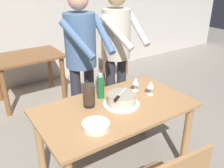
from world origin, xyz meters
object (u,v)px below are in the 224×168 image
object	(u,v)px
water_bottle	(101,87)
background_table	(28,66)
wine_glass_near	(136,81)
background_chair_1	(115,54)
main_dining_table	(116,118)
person_standing_beside	(117,47)
wine_glass_far	(151,85)
hurricane_lamp	(89,96)
cake_on_platter	(121,100)
cake_knife	(118,97)
person_cutting_cake	(81,55)
plate_stack	(96,126)

from	to	relation	value
water_bottle	background_table	size ratio (longest dim) A/B	0.25
wine_glass_near	background_chair_1	bearing A→B (deg)	61.21
main_dining_table	person_standing_beside	distance (m)	0.91
wine_glass_far	hurricane_lamp	xyz separation A→B (m)	(-0.62, 0.13, 0.00)
cake_on_platter	wine_glass_near	xyz separation A→B (m)	(0.29, 0.16, 0.05)
main_dining_table	person_standing_beside	bearing A→B (deg)	54.57
main_dining_table	wine_glass_near	bearing A→B (deg)	24.07
cake_on_platter	background_table	bearing A→B (deg)	98.13
cake_on_platter	wine_glass_far	bearing A→B (deg)	0.97
wine_glass_far	water_bottle	xyz separation A→B (m)	(-0.44, 0.21, 0.01)
background_table	main_dining_table	bearing A→B (deg)	-83.66
main_dining_table	water_bottle	xyz separation A→B (m)	(-0.02, 0.22, 0.24)
cake_knife	person_cutting_cake	size ratio (longest dim) A/B	0.14
cake_knife	water_bottle	size ratio (longest dim) A/B	0.95
plate_stack	background_table	bearing A→B (deg)	87.37
cake_knife	plate_stack	world-z (taller)	cake_knife
wine_glass_far	wine_glass_near	bearing A→B (deg)	114.29
wine_glass_near	hurricane_lamp	size ratio (longest dim) A/B	0.69
cake_on_platter	background_chair_1	bearing A→B (deg)	56.82
cake_knife	background_table	size ratio (longest dim) A/B	0.24
person_standing_beside	cake_on_platter	bearing A→B (deg)	-121.67
cake_knife	hurricane_lamp	size ratio (longest dim) A/B	1.13
cake_on_platter	plate_stack	xyz separation A→B (m)	(-0.38, -0.20, -0.03)
cake_knife	background_chair_1	world-z (taller)	background_chair_1
plate_stack	main_dining_table	bearing A→B (deg)	31.42
background_chair_1	water_bottle	bearing A→B (deg)	-128.08
main_dining_table	wine_glass_near	xyz separation A→B (m)	(0.35, 0.16, 0.23)
plate_stack	background_table	xyz separation A→B (m)	(0.10, 2.18, -0.20)
person_standing_beside	background_chair_1	size ratio (longest dim) A/B	1.91
background_table	background_chair_1	size ratio (longest dim) A/B	1.11
background_table	background_chair_1	distance (m)	1.58
person_standing_beside	main_dining_table	bearing A→B (deg)	-125.43
hurricane_lamp	person_standing_beside	xyz separation A→B (m)	(0.65, 0.51, 0.22)
cake_knife	background_chair_1	size ratio (longest dim) A/B	0.26
plate_stack	water_bottle	bearing A→B (deg)	54.34
wine_glass_near	wine_glass_far	xyz separation A→B (m)	(0.07, -0.15, 0.00)
plate_stack	wine_glass_near	xyz separation A→B (m)	(0.68, 0.35, 0.08)
water_bottle	background_table	bearing A→B (deg)	96.46
water_bottle	background_table	world-z (taller)	water_bottle
wine_glass_far	background_chair_1	size ratio (longest dim) A/B	0.16
cake_knife	plate_stack	distance (m)	0.37
water_bottle	hurricane_lamp	xyz separation A→B (m)	(-0.17, -0.08, -0.01)
wine_glass_near	person_cutting_cake	bearing A→B (deg)	128.32
wine_glass_near	hurricane_lamp	bearing A→B (deg)	-177.95
water_bottle	main_dining_table	bearing A→B (deg)	-84.62
plate_stack	background_table	distance (m)	2.20
main_dining_table	cake_on_platter	size ratio (longest dim) A/B	4.17
background_chair_1	person_cutting_cake	bearing A→B (deg)	-135.03
background_table	plate_stack	bearing A→B (deg)	-92.63
cake_on_platter	wine_glass_near	world-z (taller)	wine_glass_near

